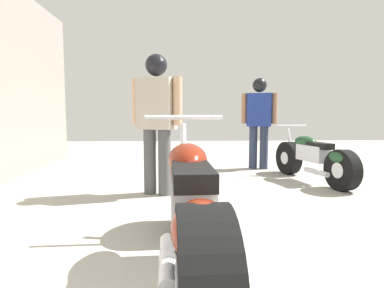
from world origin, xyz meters
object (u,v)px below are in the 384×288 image
at_px(motorcycle_maroon_cruiser, 190,211).
at_px(mechanic_with_helmet, 157,111).
at_px(motorcycle_black_naked, 314,158).
at_px(mechanic_in_blue, 259,115).

height_order(motorcycle_maroon_cruiser, mechanic_with_helmet, mechanic_with_helmet).
xyz_separation_m(motorcycle_maroon_cruiser, mechanic_with_helmet, (-0.34, 2.10, 0.63)).
bearing_deg(motorcycle_maroon_cruiser, motorcycle_black_naked, 54.49).
bearing_deg(motorcycle_black_naked, motorcycle_maroon_cruiser, -125.51).
distance_m(motorcycle_black_naked, mechanic_with_helmet, 2.49).
xyz_separation_m(motorcycle_black_naked, mechanic_with_helmet, (-2.30, -0.65, 0.70)).
distance_m(motorcycle_maroon_cruiser, mechanic_with_helmet, 2.22).
bearing_deg(motorcycle_maroon_cruiser, mechanic_in_blue, 70.19).
bearing_deg(mechanic_in_blue, mechanic_with_helmet, -133.68).
relative_size(mechanic_in_blue, mechanic_with_helmet, 0.95).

